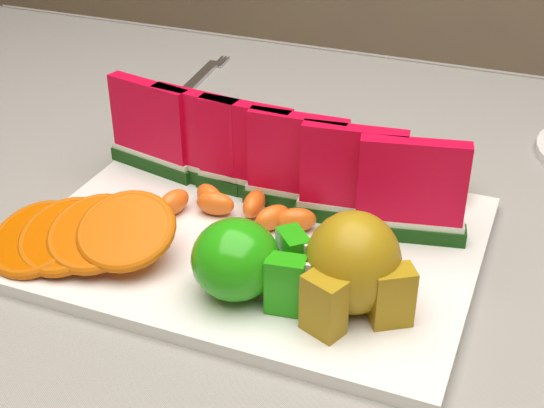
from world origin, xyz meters
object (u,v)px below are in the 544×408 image
at_px(platter, 256,239).
at_px(fork, 196,81).
at_px(apple_cluster, 245,261).
at_px(pear_cluster, 354,267).

relative_size(platter, fork, 2.05).
height_order(apple_cluster, pear_cluster, pear_cluster).
bearing_deg(platter, pear_cluster, -31.46).
bearing_deg(apple_cluster, pear_cluster, 11.37).
distance_m(platter, apple_cluster, 0.10).
distance_m(apple_cluster, pear_cluster, 0.09).
bearing_deg(pear_cluster, fork, 130.33).
distance_m(platter, fork, 0.41).
xyz_separation_m(platter, apple_cluster, (0.03, -0.09, 0.04)).
relative_size(apple_cluster, fork, 0.56).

